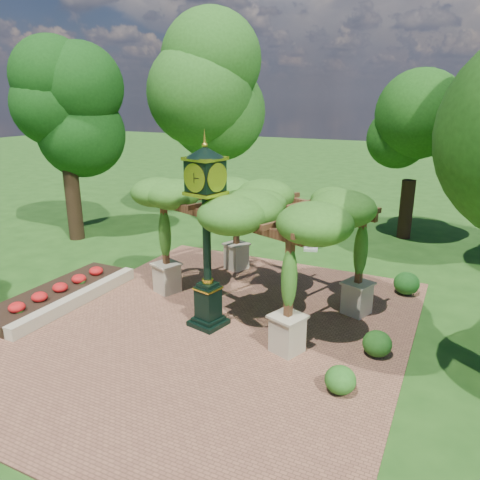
% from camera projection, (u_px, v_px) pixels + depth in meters
% --- Properties ---
extents(ground, '(120.00, 120.00, 0.00)m').
position_uv_depth(ground, '(198.00, 346.00, 12.12)').
color(ground, '#1E4714').
rests_on(ground, ground).
extents(brick_plaza, '(10.00, 12.00, 0.04)m').
position_uv_depth(brick_plaza, '(216.00, 329.00, 12.97)').
color(brick_plaza, brown).
rests_on(brick_plaza, ground).
extents(border_wall, '(0.35, 5.00, 0.40)m').
position_uv_depth(border_wall, '(78.00, 300.00, 14.42)').
color(border_wall, '#C6B793').
rests_on(border_wall, ground).
extents(flower_bed, '(1.50, 5.00, 0.36)m').
position_uv_depth(flower_bed, '(57.00, 295.00, 14.80)').
color(flower_bed, red).
rests_on(flower_bed, ground).
extents(pedestal_clock, '(1.19, 1.19, 5.07)m').
position_uv_depth(pedestal_clock, '(206.00, 222.00, 12.32)').
color(pedestal_clock, black).
rests_on(pedestal_clock, brick_plaza).
extents(pergola, '(6.95, 5.60, 3.79)m').
position_uv_depth(pergola, '(258.00, 206.00, 13.76)').
color(pergola, '#C3B591').
rests_on(pergola, brick_plaza).
extents(sundial, '(0.70, 0.70, 1.03)m').
position_uv_depth(sundial, '(311.00, 240.00, 19.58)').
color(sundial, '#9C9B93').
rests_on(sundial, ground).
extents(shrub_front, '(0.77, 0.77, 0.61)m').
position_uv_depth(shrub_front, '(340.00, 380.00, 10.10)').
color(shrub_front, '#255E1B').
rests_on(shrub_front, brick_plaza).
extents(shrub_mid, '(0.73, 0.73, 0.65)m').
position_uv_depth(shrub_mid, '(377.00, 344.00, 11.55)').
color(shrub_mid, '#215417').
rests_on(shrub_mid, brick_plaza).
extents(shrub_back, '(0.99, 0.99, 0.74)m').
position_uv_depth(shrub_back, '(407.00, 283.00, 15.14)').
color(shrub_back, '#20601C').
rests_on(shrub_back, brick_plaza).
extents(tree_west_near, '(3.71, 3.71, 8.41)m').
position_uv_depth(tree_west_near, '(63.00, 107.00, 19.59)').
color(tree_west_near, '#312013').
rests_on(tree_west_near, ground).
extents(tree_west_far, '(4.81, 4.81, 9.32)m').
position_uv_depth(tree_west_far, '(216.00, 92.00, 23.33)').
color(tree_west_far, black).
rests_on(tree_west_far, ground).
extents(tree_north, '(3.25, 3.25, 6.85)m').
position_uv_depth(tree_north, '(414.00, 133.00, 20.07)').
color(tree_north, '#351E15').
rests_on(tree_north, ground).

